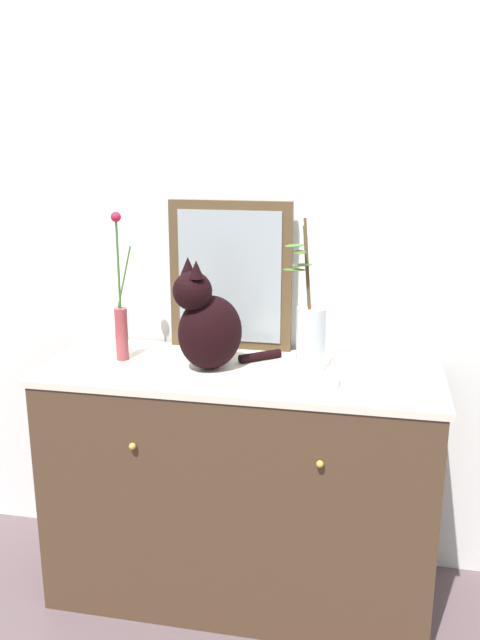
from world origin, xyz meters
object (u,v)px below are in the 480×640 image
Objects in this scene: mirror_leaning at (230,276)px; cat_sitting at (207,324)px; sideboard at (240,484)px; bowl_porcelain at (310,378)px; vase_glass_clear at (311,335)px; vase_slim_green at (121,320)px.

mirror_leaning reaches higher than cat_sitting.
mirror_leaning is (-0.09, 0.24, 0.73)m from sideboard.
vase_glass_clear is at bearing -135.31° from bowl_porcelain.
cat_sitting is 0.33m from vase_slim_green.
vase_glass_clear is at bearing -45.90° from mirror_leaning.
cat_sitting reaches higher than bowl_porcelain.
cat_sitting is at bearing -96.01° from mirror_leaning.
sideboard is at bearing -70.03° from mirror_leaning.
bowl_porcelain is at bearing -14.86° from cat_sitting.
vase_slim_green is at bearing 173.59° from cat_sitting.
sideboard is 0.77m from mirror_leaning.
vase_slim_green is (-0.36, -0.21, -0.13)m from mirror_leaning.
vase_slim_green is 1.10× the size of vase_glass_clear.
cat_sitting is (-0.03, -0.25, -0.12)m from mirror_leaning.
bowl_porcelain reaches higher than sideboard.
vase_glass_clear reaches higher than bowl_porcelain.
sideboard is 0.55m from bowl_porcelain.
mirror_leaning reaches higher than sideboard.
vase_slim_green is (-0.44, 0.02, 0.60)m from sideboard.
cat_sitting is at bearing -172.35° from sideboard.
cat_sitting is at bearing 164.82° from vase_glass_clear.
vase_slim_green reaches higher than sideboard.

